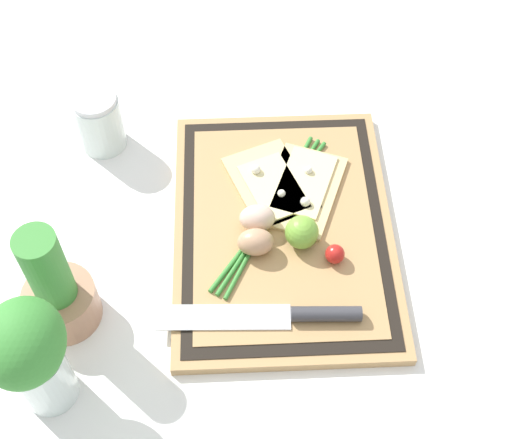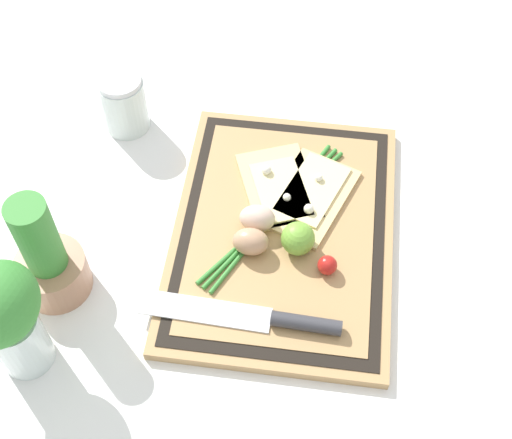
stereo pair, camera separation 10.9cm
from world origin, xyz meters
TOP-DOWN VIEW (x-y plane):
  - ground_plane at (0.00, 0.00)m, footprint 6.00×6.00m
  - cutting_board at (0.00, 0.00)m, footprint 0.47×0.34m
  - pizza_slice_near at (0.07, -0.04)m, footprint 0.20×0.16m
  - pizza_slice_far at (0.08, 0.02)m, footprint 0.19×0.16m
  - knife at (-0.16, -0.00)m, footprint 0.05×0.29m
  - egg_brown at (-0.04, 0.04)m, footprint 0.04×0.06m
  - egg_pink at (0.00, 0.04)m, footprint 0.04×0.06m
  - lime at (-0.03, -0.02)m, footprint 0.05×0.05m
  - cherry_tomato_red at (-0.07, -0.07)m, footprint 0.03×0.03m
  - scallion_bunch at (0.02, 0.02)m, footprint 0.31×0.20m
  - herb_pot at (-0.13, 0.32)m, footprint 0.10×0.10m
  - sauce_jar at (0.20, 0.30)m, footprint 0.08×0.08m
  - herb_glass at (-0.25, 0.33)m, footprint 0.12×0.10m

SIDE VIEW (x-z plane):
  - ground_plane at x=0.00m, z-range 0.00..0.00m
  - cutting_board at x=0.00m, z-range 0.00..0.02m
  - scallion_bunch at x=0.02m, z-range 0.02..0.03m
  - pizza_slice_near at x=0.07m, z-range 0.01..0.04m
  - pizza_slice_far at x=0.08m, z-range 0.01..0.04m
  - knife at x=-0.16m, z-range 0.02..0.04m
  - cherry_tomato_red at x=-0.07m, z-range 0.02..0.05m
  - egg_brown at x=-0.04m, z-range 0.02..0.06m
  - egg_pink at x=0.00m, z-range 0.02..0.06m
  - lime at x=-0.03m, z-range 0.02..0.07m
  - sauce_jar at x=0.20m, z-range -0.01..0.10m
  - herb_pot at x=-0.13m, z-range -0.03..0.17m
  - herb_glass at x=-0.25m, z-range 0.02..0.22m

